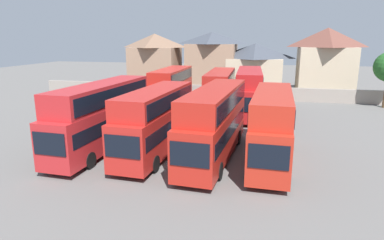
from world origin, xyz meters
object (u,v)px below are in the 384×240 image
at_px(bus_6, 220,90).
at_px(house_terrace_far_right, 326,60).
at_px(bus_3, 215,119).
at_px(bus_1, 102,113).
at_px(house_terrace_left, 155,60).
at_px(bus_7, 249,90).
at_px(bus_2, 156,118).
at_px(bus_4, 272,123).
at_px(house_terrace_centre, 212,60).
at_px(house_terrace_right, 255,66).
at_px(bus_5, 171,88).

bearing_deg(bus_6, house_terrace_far_right, 141.92).
bearing_deg(house_terrace_far_right, bus_3, -110.23).
bearing_deg(bus_1, bus_6, 156.38).
bearing_deg(house_terrace_left, bus_6, -53.16).
bearing_deg(bus_6, bus_7, 95.45).
height_order(bus_2, bus_6, bus_6).
height_order(bus_1, bus_4, bus_1).
height_order(bus_3, bus_6, bus_3).
xyz_separation_m(bus_1, house_terrace_left, (-6.88, 32.30, 1.76)).
distance_m(house_terrace_centre, house_terrace_far_right, 17.77).
height_order(bus_7, house_terrace_right, house_terrace_right).
relative_size(bus_4, bus_5, 1.01).
xyz_separation_m(bus_2, house_terrace_right, (5.47, 33.68, 1.13)).
bearing_deg(bus_4, bus_3, -89.27).
relative_size(bus_7, house_terrace_centre, 1.25).
xyz_separation_m(bus_4, house_terrace_left, (-19.28, 32.24, 1.87)).
bearing_deg(house_terrace_centre, bus_3, -80.02).
relative_size(house_terrace_left, house_terrace_centre, 0.97).
distance_m(bus_4, house_terrace_far_right, 33.47).
relative_size(bus_4, bus_7, 0.90).
bearing_deg(bus_6, bus_4, 19.63).
bearing_deg(house_terrace_far_right, house_terrace_centre, 177.57).
xyz_separation_m(house_terrace_left, house_terrace_right, (16.65, 1.24, -0.78)).
bearing_deg(bus_1, bus_4, 93.09).
height_order(bus_4, house_terrace_left, house_terrace_left).
bearing_deg(bus_5, bus_1, -6.20).
distance_m(bus_6, house_terrace_centre, 19.89).
bearing_deg(bus_7, bus_2, -24.67).
distance_m(bus_6, house_terrace_left, 23.07).
bearing_deg(house_terrace_right, house_terrace_centre, -177.46).
relative_size(bus_5, house_terrace_far_right, 1.05).
height_order(bus_1, bus_7, bus_1).
bearing_deg(bus_6, house_terrace_left, -145.17).
height_order(bus_1, bus_2, bus_1).
xyz_separation_m(bus_3, house_terrace_centre, (-5.83, 33.10, 1.94)).
relative_size(bus_2, bus_5, 1.00).
bearing_deg(house_terrace_centre, bus_7, -68.75).
bearing_deg(house_terrace_centre, house_terrace_left, -174.47).
bearing_deg(bus_6, bus_2, -12.55).
relative_size(bus_2, house_terrace_left, 1.15).
height_order(bus_7, house_terrace_far_right, house_terrace_far_right).
bearing_deg(bus_7, house_terrace_centre, -161.72).
height_order(bus_6, house_terrace_centre, house_terrace_centre).
relative_size(bus_1, house_terrace_centre, 1.28).
distance_m(bus_6, house_terrace_right, 19.88).
distance_m(bus_4, house_terrace_right, 33.60).
relative_size(bus_2, bus_6, 0.95).
height_order(house_terrace_right, house_terrace_far_right, house_terrace_far_right).
relative_size(bus_3, house_terrace_left, 1.32).
height_order(bus_5, bus_6, bus_5).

